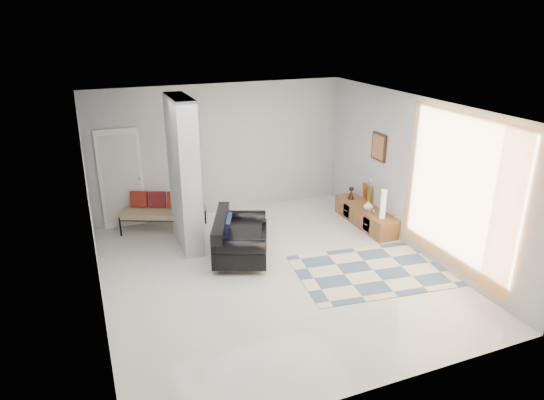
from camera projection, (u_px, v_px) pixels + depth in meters
name	position (u px, v px, depth m)	size (l,w,h in m)	color
floor	(273.00, 272.00, 8.24)	(6.00, 6.00, 0.00)	silver
ceiling	(274.00, 107.00, 7.25)	(6.00, 6.00, 0.00)	white
wall_back	(221.00, 150.00, 10.35)	(6.00, 6.00, 0.00)	#B2B4B7
wall_front	(380.00, 285.00, 5.14)	(6.00, 6.00, 0.00)	#B2B4B7
wall_left	(92.00, 220.00, 6.78)	(6.00, 6.00, 0.00)	#B2B4B7
wall_right	(415.00, 175.00, 8.70)	(6.00, 6.00, 0.00)	#B2B4B7
partition_column	(184.00, 174.00, 8.75)	(0.35, 1.20, 2.80)	#B4BABC
hallway_door	(121.00, 179.00, 9.71)	(0.85, 0.06, 2.04)	white
curtain	(457.00, 193.00, 7.66)	(2.55, 2.55, 0.00)	#FFA043
wall_art	(379.00, 147.00, 9.59)	(0.04, 0.45, 0.55)	#361B0E
media_console	(365.00, 216.00, 10.04)	(0.45, 1.77, 0.80)	brown
loveseat	(238.00, 238.00, 8.68)	(1.41, 1.77, 0.76)	silver
daybed	(162.00, 210.00, 9.76)	(1.74, 1.25, 0.77)	black
area_rug	(373.00, 270.00, 8.28)	(2.60, 1.73, 0.01)	beige
cylinder_lamp	(383.00, 204.00, 9.33)	(0.11, 0.11, 0.57)	white
bronze_figurine	(351.00, 193.00, 10.36)	(0.14, 0.14, 0.27)	#2F1F15
vase	(368.00, 205.00, 9.79)	(0.19, 0.19, 0.20)	silver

